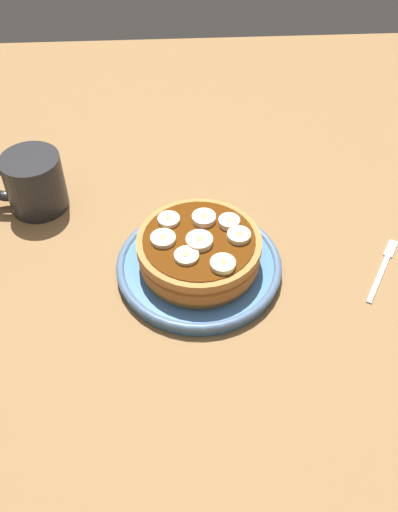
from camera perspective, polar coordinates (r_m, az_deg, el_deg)
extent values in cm
cube|color=olive|center=(80.84, 0.00, -2.24)|extent=(140.00, 140.00, 3.00)
cylinder|color=#3F72B2|center=(79.09, 0.00, -1.12)|extent=(22.24, 22.24, 1.69)
torus|color=#496588|center=(78.65, 0.00, -0.83)|extent=(22.76, 22.76, 1.18)
cylinder|color=#AD7433|center=(77.90, -0.20, -0.34)|extent=(16.06, 16.06, 1.50)
cylinder|color=#AC6329|center=(76.47, 0.24, 0.15)|extent=(16.23, 16.23, 1.50)
cylinder|color=#C37C3D|center=(75.43, -0.32, 0.96)|extent=(16.63, 16.63, 1.50)
cylinder|color=#592B0A|center=(75.18, 0.00, 1.66)|extent=(14.93, 14.93, 0.16)
cylinder|color=#F3E5B9|center=(74.40, 0.41, 1.50)|extent=(3.57, 3.57, 0.96)
cylinder|color=tan|center=(74.03, 0.41, 1.79)|extent=(1.00, 1.00, 0.08)
cylinder|color=#FBECBD|center=(72.70, -1.26, -0.02)|extent=(3.18, 3.18, 0.69)
cylinder|color=tan|center=(72.42, -1.26, 0.19)|extent=(0.89, 0.89, 0.08)
cylinder|color=#F9E9C6|center=(77.55, -3.03, 3.61)|extent=(3.02, 3.02, 0.76)
cylinder|color=tan|center=(77.27, -3.04, 3.83)|extent=(0.84, 0.84, 0.08)
cylinder|color=#F2E1C6|center=(77.06, 3.01, 3.38)|extent=(2.91, 2.91, 0.98)
cylinder|color=tan|center=(76.69, 3.03, 3.67)|extent=(0.82, 0.82, 0.08)
cylinder|color=#EEF1B6|center=(71.63, 2.38, -0.83)|extent=(3.25, 3.25, 0.92)
cylinder|color=tan|center=(71.26, 2.39, -0.56)|extent=(0.91, 0.91, 0.08)
cylinder|color=#F9EFC3|center=(75.06, 4.01, 1.83)|extent=(3.12, 3.12, 0.90)
cylinder|color=tan|center=(74.71, 4.03, 2.09)|extent=(0.87, 0.87, 0.08)
cylinder|color=#FDEFC5|center=(75.06, -3.59, 1.82)|extent=(3.32, 3.32, 0.82)
cylinder|color=tan|center=(74.75, -3.61, 2.07)|extent=(0.93, 0.93, 0.08)
cylinder|color=#FEE1BF|center=(77.53, 0.49, 3.77)|extent=(3.26, 3.26, 0.95)
cylinder|color=tan|center=(77.18, 0.49, 4.05)|extent=(0.91, 0.91, 0.08)
cylinder|color=#262628|center=(90.22, -16.00, 7.04)|extent=(8.84, 8.84, 8.89)
cylinder|color=black|center=(88.10, -16.47, 8.82)|extent=(7.51, 7.51, 0.53)
torus|color=#262628|center=(91.40, -18.84, 6.83)|extent=(6.57, 1.59, 6.57)
cube|color=silver|center=(82.31, 17.43, -2.12)|extent=(5.46, 8.52, 0.50)
cube|color=silver|center=(86.96, 18.54, 0.75)|extent=(2.87, 3.65, 0.50)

